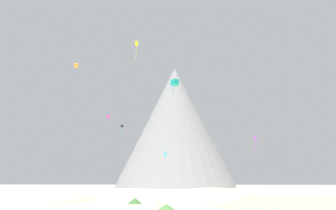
# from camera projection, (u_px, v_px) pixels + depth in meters

# --- Properties ---
(dune_foreground_left) EXTENTS (19.69, 22.12, 1.77)m
(dune_foreground_left) POSITION_uv_depth(u_px,v_px,m) (42.00, 201.00, 40.95)
(dune_foreground_left) COLOR beige
(dune_foreground_left) RESTS_ON ground_plane
(dune_foreground_right) EXTENTS (21.39, 22.21, 3.92)m
(dune_foreground_right) POSITION_uv_depth(u_px,v_px,m) (212.00, 202.00, 39.83)
(dune_foreground_right) COLOR beige
(dune_foreground_right) RESTS_ON ground_plane
(dune_midground) EXTENTS (28.04, 27.84, 2.12)m
(dune_midground) POSITION_uv_depth(u_px,v_px,m) (301.00, 206.00, 34.06)
(dune_midground) COLOR #C6B284
(dune_midground) RESTS_ON ground_plane
(bush_mid_center) EXTENTS (2.35, 2.35, 0.66)m
(bush_mid_center) POSITION_uv_depth(u_px,v_px,m) (166.00, 207.00, 28.35)
(bush_mid_center) COLOR #477238
(bush_mid_center) RESTS_ON ground_plane
(bush_near_right) EXTENTS (2.42, 2.42, 0.76)m
(bush_near_right) POSITION_uv_depth(u_px,v_px,m) (135.00, 201.00, 37.00)
(bush_near_right) COLOR #386633
(bush_near_right) RESTS_ON ground_plane
(rock_massif) EXTENTS (78.03, 78.03, 58.99)m
(rock_massif) POSITION_uv_depth(u_px,v_px,m) (174.00, 130.00, 134.76)
(rock_massif) COLOR slate
(rock_massif) RESTS_ON ground_plane
(kite_cyan_low) EXTENTS (1.14, 1.79, 1.81)m
(kite_cyan_low) POSITION_uv_depth(u_px,v_px,m) (166.00, 154.00, 83.45)
(kite_cyan_low) COLOR #33BCDB
(kite_teal_mid) EXTENTS (1.82, 1.82, 3.00)m
(kite_teal_mid) POSITION_uv_depth(u_px,v_px,m) (175.00, 83.00, 57.54)
(kite_teal_mid) COLOR teal
(kite_black_mid) EXTENTS (0.99, 1.02, 4.21)m
(kite_black_mid) POSITION_uv_depth(u_px,v_px,m) (122.00, 127.00, 86.54)
(kite_black_mid) COLOR black
(kite_yellow_high) EXTENTS (1.03, 0.75, 4.90)m
(kite_yellow_high) POSITION_uv_depth(u_px,v_px,m) (136.00, 46.00, 71.65)
(kite_yellow_high) COLOR yellow
(kite_violet_mid) EXTENTS (0.99, 0.66, 5.59)m
(kite_violet_mid) POSITION_uv_depth(u_px,v_px,m) (255.00, 142.00, 79.70)
(kite_violet_mid) COLOR purple
(kite_orange_high) EXTENTS (0.89, 0.93, 1.01)m
(kite_orange_high) POSITION_uv_depth(u_px,v_px,m) (76.00, 66.00, 72.05)
(kite_orange_high) COLOR orange
(kite_magenta_mid) EXTENTS (0.86, 0.35, 1.29)m
(kite_magenta_mid) POSITION_uv_depth(u_px,v_px,m) (108.00, 117.00, 83.22)
(kite_magenta_mid) COLOR #D1339E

